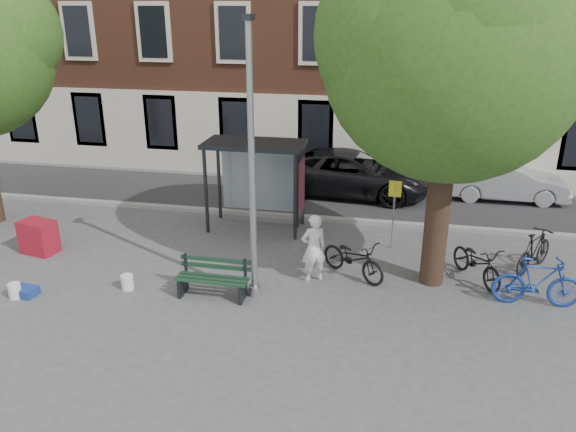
% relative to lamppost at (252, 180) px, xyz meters
% --- Properties ---
extents(ground, '(90.00, 90.00, 0.00)m').
position_rel_lamppost_xyz_m(ground, '(0.00, 0.00, -2.78)').
color(ground, '#4C4C4F').
rests_on(ground, ground).
extents(road, '(40.00, 4.00, 0.01)m').
position_rel_lamppost_xyz_m(road, '(0.00, 7.00, -2.78)').
color(road, '#28282B').
rests_on(road, ground).
extents(curb_near, '(40.00, 0.25, 0.12)m').
position_rel_lamppost_xyz_m(curb_near, '(0.00, 5.00, -2.72)').
color(curb_near, gray).
rests_on(curb_near, ground).
extents(curb_far, '(40.00, 0.25, 0.12)m').
position_rel_lamppost_xyz_m(curb_far, '(0.00, 9.00, -2.72)').
color(curb_far, gray).
rests_on(curb_far, ground).
extents(lamppost, '(0.28, 0.35, 6.11)m').
position_rel_lamppost_xyz_m(lamppost, '(0.00, 0.00, 0.00)').
color(lamppost, '#9EA0A3').
rests_on(lamppost, ground).
extents(tree_right, '(5.76, 5.60, 8.20)m').
position_rel_lamppost_xyz_m(tree_right, '(4.01, 1.38, 2.83)').
color(tree_right, black).
rests_on(tree_right, ground).
extents(bus_shelter, '(2.85, 1.45, 2.62)m').
position_rel_lamppost_xyz_m(bus_shelter, '(-0.61, 4.11, -0.87)').
color(bus_shelter, '#1E2328').
rests_on(bus_shelter, ground).
extents(painter, '(0.74, 0.67, 1.70)m').
position_rel_lamppost_xyz_m(painter, '(1.20, 1.00, -1.93)').
color(painter, white).
rests_on(painter, ground).
extents(bench, '(1.67, 0.56, 0.86)m').
position_rel_lamppost_xyz_m(bench, '(-0.93, -0.20, -2.39)').
color(bench, '#1E2328').
rests_on(bench, ground).
extents(bike_a, '(1.91, 1.61, 0.99)m').
position_rel_lamppost_xyz_m(bike_a, '(2.12, 1.40, -2.29)').
color(bike_a, black).
rests_on(bike_a, ground).
extents(bike_b, '(1.93, 0.61, 1.15)m').
position_rel_lamppost_xyz_m(bike_b, '(6.21, 0.80, -2.21)').
color(bike_b, navy).
rests_on(bike_b, ground).
extents(bike_c, '(1.47, 1.92, 0.97)m').
position_rel_lamppost_xyz_m(bike_c, '(5.05, 1.79, -2.30)').
color(bike_c, black).
rests_on(bike_c, ground).
extents(bike_d, '(1.44, 1.73, 1.06)m').
position_rel_lamppost_xyz_m(bike_d, '(6.50, 2.62, -2.25)').
color(bike_d, black).
rests_on(bike_d, ground).
extents(car_dark, '(5.64, 2.91, 1.52)m').
position_rel_lamppost_xyz_m(car_dark, '(1.44, 7.77, -2.02)').
color(car_dark, black).
rests_on(car_dark, ground).
extents(car_silver, '(3.97, 1.40, 1.31)m').
position_rel_lamppost_xyz_m(car_silver, '(6.65, 8.20, -2.13)').
color(car_silver, '#9C9EA4').
rests_on(car_silver, ground).
extents(red_stand, '(1.00, 0.77, 0.90)m').
position_rel_lamppost_xyz_m(red_stand, '(-6.26, 1.16, -2.33)').
color(red_stand, maroon).
rests_on(red_stand, ground).
extents(blue_crate, '(0.60, 0.47, 0.20)m').
position_rel_lamppost_xyz_m(blue_crate, '(-5.19, -1.05, -2.68)').
color(blue_crate, navy).
rests_on(blue_crate, ground).
extents(bucket_a, '(0.35, 0.35, 0.36)m').
position_rel_lamppost_xyz_m(bucket_a, '(-5.32, -1.20, -2.60)').
color(bucket_a, white).
rests_on(bucket_a, ground).
extents(bucket_b, '(0.34, 0.34, 0.36)m').
position_rel_lamppost_xyz_m(bucket_b, '(-6.65, 1.38, -2.60)').
color(bucket_b, silver).
rests_on(bucket_b, ground).
extents(bucket_c, '(0.34, 0.34, 0.36)m').
position_rel_lamppost_xyz_m(bucket_c, '(-3.00, -0.31, -2.60)').
color(bucket_c, white).
rests_on(bucket_c, ground).
extents(notice_sign, '(0.33, 0.06, 1.92)m').
position_rel_lamppost_xyz_m(notice_sign, '(3.00, 3.32, -1.39)').
color(notice_sign, '#9EA0A3').
rests_on(notice_sign, ground).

